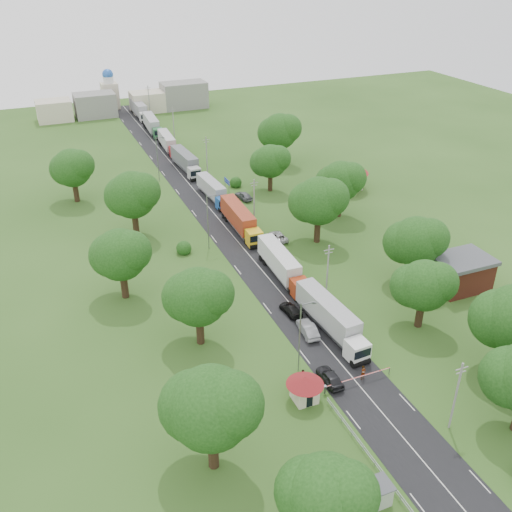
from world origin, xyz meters
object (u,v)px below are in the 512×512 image
truck_0 (331,318)px  car_lane_front (330,377)px  boom_barrier (348,381)px  info_sign (227,184)px  car_lane_mid (308,329)px  pedestrian_near (363,373)px  guard_booth (305,385)px

truck_0 → car_lane_front: size_ratio=3.42×
boom_barrier → info_sign: info_sign is taller
info_sign → car_lane_mid: 49.23m
car_lane_mid → pedestrian_near: bearing=106.7°
truck_0 → pedestrian_near: truck_0 is taller
guard_booth → car_lane_mid: bearing=61.1°
guard_booth → car_lane_front: bearing=19.7°
guard_booth → car_lane_front: 4.67m
boom_barrier → car_lane_front: (-1.64, 1.50, -0.11)m
info_sign → truck_0: truck_0 is taller
boom_barrier → pedestrian_near: bearing=11.9°
truck_0 → boom_barrier: bearing=-108.2°
boom_barrier → car_lane_mid: car_lane_mid is taller
truck_0 → car_lane_front: (-5.09, -8.98, -1.52)m
car_lane_front → boom_barrier: bearing=138.0°
truck_0 → car_lane_front: bearing=-119.5°
car_lane_mid → info_sign: bearing=-91.3°
boom_barrier → guard_booth: size_ratio=2.10×
boom_barrier → guard_booth: bearing=-180.0°
guard_booth → car_lane_mid: 12.89m
pedestrian_near → guard_booth: bearing=167.3°
car_lane_front → car_lane_mid: bearing=-101.2°
truck_0 → car_lane_mid: bearing=166.7°
guard_booth → car_lane_front: size_ratio=0.96×
pedestrian_near → truck_0: bearing=67.7°
boom_barrier → car_lane_front: car_lane_front is taller
info_sign → pedestrian_near: info_sign is taller
car_lane_mid → car_lane_front: bearing=84.3°
truck_0 → guard_booth: bearing=-131.5°
guard_booth → pedestrian_near: guard_booth is taller
boom_barrier → pedestrian_near: (2.38, 0.50, 0.06)m
boom_barrier → car_lane_mid: (0.36, 11.21, -0.09)m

